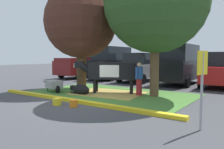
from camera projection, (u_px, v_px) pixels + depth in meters
ground_plane at (82, 102)px, 8.69m from camera, size 80.00×80.00×0.00m
grass_island at (110, 94)px, 10.69m from camera, size 7.63×4.54×0.02m
curb_yellow at (73, 101)px, 8.72m from camera, size 8.83×0.24×0.12m
hay_bedding at (108, 93)px, 10.68m from camera, size 3.45×2.75×0.04m
shade_tree_left at (81, 22)px, 11.76m from camera, size 3.81×3.81×5.49m
shade_tree_right at (155, 1)px, 9.65m from camera, size 4.53×4.53×6.43m
cow_holstein at (111, 71)px, 10.69m from camera, size 2.91×1.84×1.53m
calf_lying at (80, 89)px, 10.45m from camera, size 1.33×0.67×0.48m
person_handler at (139, 78)px, 10.02m from camera, size 0.34×0.53×1.51m
wheelbarrow at (54, 84)px, 11.16m from camera, size 1.60×0.97×0.63m
parking_sign at (202, 75)px, 5.27m from camera, size 0.13×0.44×1.90m
bucket_yellow at (57, 101)px, 8.18m from camera, size 0.34×0.34×0.25m
bucket_orange at (74, 103)px, 7.87m from camera, size 0.30×0.30×0.25m
pickup_truck_maroon at (85, 64)px, 19.34m from camera, size 2.28×5.43×2.42m
suv_black at (112, 63)px, 17.72m from camera, size 2.17×4.63×2.52m
sedan_silver at (141, 68)px, 16.06m from camera, size 2.07×4.43×2.02m
suv_dark_grey at (179, 64)px, 14.41m from camera, size 2.17×4.63×2.52m
sedan_red at (223, 70)px, 12.98m from camera, size 2.07×4.43×2.02m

